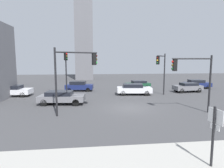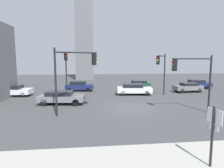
{
  "view_description": "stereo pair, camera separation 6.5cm",
  "coord_description": "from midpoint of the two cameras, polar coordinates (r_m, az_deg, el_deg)",
  "views": [
    {
      "loc": [
        -3.6,
        -17.03,
        4.44
      ],
      "look_at": [
        -1.25,
        3.86,
        1.88
      ],
      "focal_mm": 29.58,
      "sensor_mm": 36.0,
      "label": 1
    },
    {
      "loc": [
        -3.53,
        -17.04,
        4.44
      ],
      "look_at": [
        -1.25,
        3.86,
        1.88
      ],
      "focal_mm": 29.58,
      "sensor_mm": 36.0,
      "label": 2
    }
  ],
  "objects": [
    {
      "name": "traffic_light_3",
      "position": [
        17.22,
        23.64,
        3.32
      ],
      "size": [
        3.46,
        0.58,
        4.98
      ],
      "rotation": [
        0.0,
        0.0,
        3.04
      ],
      "color": "black",
      "rests_on": "ground_plane"
    },
    {
      "name": "ground_plane",
      "position": [
        17.96,
        5.46,
        -7.4
      ],
      "size": [
        97.11,
        97.11,
        0.0
      ],
      "primitive_type": "plane",
      "color": "#424244"
    },
    {
      "name": "car_0",
      "position": [
        28.4,
        -10.05,
        -0.58
      ],
      "size": [
        4.25,
        2.16,
        1.49
      ],
      "rotation": [
        0.0,
        0.0,
        -0.11
      ],
      "color": "navy",
      "rests_on": "ground_plane"
    },
    {
      "name": "skyline_tower",
      "position": [
        49.05,
        -8.68,
        22.57
      ],
      "size": [
        4.32,
        4.32,
        35.43
      ],
      "primitive_type": "cube",
      "color": "slate",
      "rests_on": "ground_plane"
    },
    {
      "name": "direction_sign",
      "position": [
        8.68,
        28.96,
        -12.2
      ],
      "size": [
        0.17,
        0.77,
        2.52
      ],
      "rotation": [
        0.0,
        0.0,
        0.13
      ],
      "color": "black",
      "rests_on": "ground_plane"
    },
    {
      "name": "car_5",
      "position": [
        31.22,
        8.14,
        -0.05
      ],
      "size": [
        4.15,
        2.21,
        1.26
      ],
      "rotation": [
        0.0,
        0.0,
        3.24
      ],
      "color": "#19472D",
      "rests_on": "ground_plane"
    },
    {
      "name": "car_3",
      "position": [
        33.9,
        24.9,
        0.06
      ],
      "size": [
        4.28,
        2.31,
        1.43
      ],
      "rotation": [
        0.0,
        0.0,
        -0.11
      ],
      "color": "navy",
      "rests_on": "ground_plane"
    },
    {
      "name": "car_2",
      "position": [
        26.96,
        -28.31,
        -1.75
      ],
      "size": [
        4.61,
        2.24,
        1.41
      ],
      "rotation": [
        0.0,
        0.0,
        -0.04
      ],
      "color": "silver",
      "rests_on": "ground_plane"
    },
    {
      "name": "traffic_light_2",
      "position": [
        15.69,
        -11.27,
        4.83
      ],
      "size": [
        3.47,
        1.36,
        5.55
      ],
      "rotation": [
        0.0,
        0.0,
        0.33
      ],
      "color": "black",
      "rests_on": "ground_plane"
    },
    {
      "name": "traffic_light_1",
      "position": [
        23.62,
        -13.9,
        5.38
      ],
      "size": [
        0.48,
        0.46,
        5.6
      ],
      "rotation": [
        0.0,
        0.0,
        -0.73
      ],
      "color": "black",
      "rests_on": "ground_plane"
    },
    {
      "name": "car_1",
      "position": [
        24.95,
        6.86,
        -1.53
      ],
      "size": [
        4.75,
        2.44,
        1.47
      ],
      "rotation": [
        0.0,
        0.0,
        -0.12
      ],
      "color": "silver",
      "rests_on": "ground_plane"
    },
    {
      "name": "sidewalk_corner",
      "position": [
        9.01,
        19.48,
        -22.43
      ],
      "size": [
        34.96,
        3.78,
        0.15
      ],
      "primitive_type": "cube",
      "color": "#A8A59E",
      "rests_on": "ground_plane"
    },
    {
      "name": "car_6",
      "position": [
        20.04,
        -15.31,
        -3.91
      ],
      "size": [
        4.84,
        2.36,
        1.38
      ],
      "rotation": [
        0.0,
        0.0,
        -0.09
      ],
      "color": "slate",
      "rests_on": "ground_plane"
    },
    {
      "name": "car_4",
      "position": [
        29.1,
        22.5,
        -0.88
      ],
      "size": [
        4.18,
        2.02,
        1.36
      ],
      "rotation": [
        0.0,
        0.0,
        3.22
      ],
      "color": "slate",
      "rests_on": "ground_plane"
    },
    {
      "name": "traffic_light_0",
      "position": [
        24.38,
        15.13,
        5.24
      ],
      "size": [
        1.95,
        2.24,
        5.49
      ],
      "rotation": [
        0.0,
        0.0,
        -2.28
      ],
      "color": "black",
      "rests_on": "ground_plane"
    }
  ]
}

